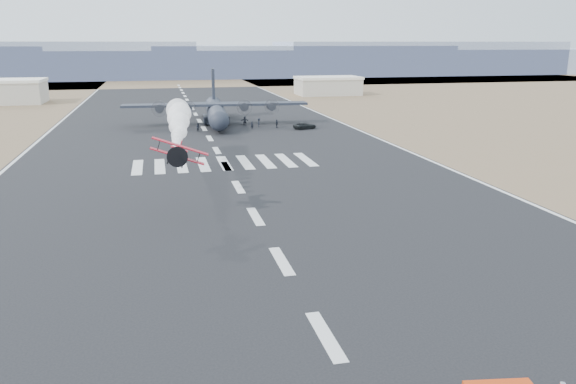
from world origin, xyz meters
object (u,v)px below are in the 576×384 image
object	(u,v)px
transport_aircraft	(216,110)
crew_f	(245,121)
hangar_right	(328,86)
crew_e	(182,124)
crew_a	(252,125)
support_vehicle	(305,126)
aerobatic_biplane	(178,152)
crew_c	(259,123)
crew_g	(205,122)
crew_b	(198,127)
crew_d	(277,124)
crew_h	(179,123)

from	to	relation	value
transport_aircraft	crew_f	size ratio (longest dim) A/B	20.74
hangar_right	crew_e	world-z (taller)	hangar_right
crew_a	support_vehicle	bearing A→B (deg)	164.23
aerobatic_biplane	crew_c	bearing A→B (deg)	74.84
hangar_right	crew_a	xyz separation A→B (m)	(-36.78, -68.81, -2.22)
crew_g	crew_c	bearing A→B (deg)	-46.38
crew_b	crew_f	bearing A→B (deg)	-104.40
transport_aircraft	crew_d	xyz separation A→B (m)	(11.29, -8.61, -1.99)
aerobatic_biplane	crew_h	world-z (taller)	aerobatic_biplane
hangar_right	crew_g	xyz separation A→B (m)	(-45.39, -62.61, -2.15)
crew_b	crew_g	world-z (taller)	crew_g
aerobatic_biplane	crew_c	distance (m)	60.58
crew_d	crew_g	size ratio (longest dim) A/B	0.99
hangar_right	support_vehicle	distance (m)	75.70
support_vehicle	crew_e	xyz separation A→B (m)	(-23.88, 6.83, 0.19)
support_vehicle	crew_a	xyz separation A→B (m)	(-10.37, 2.09, 0.14)
crew_e	support_vehicle	bearing A→B (deg)	166.97
crew_a	aerobatic_biplane	bearing A→B (deg)	69.03
crew_c	crew_h	xyz separation A→B (m)	(-15.88, 2.58, 0.04)
crew_e	transport_aircraft	bearing A→B (deg)	-146.06
crew_c	crew_g	world-z (taller)	crew_c
hangar_right	crew_h	bearing A→B (deg)	-128.60
support_vehicle	crew_g	bearing A→B (deg)	50.77
aerobatic_biplane	transport_aircraft	xyz separation A→B (m)	(10.23, 64.04, -3.49)
crew_h	aerobatic_biplane	bearing A→B (deg)	5.06
support_vehicle	crew_g	xyz separation A→B (m)	(-18.97, 8.29, 0.21)
support_vehicle	crew_h	size ratio (longest dim) A/B	2.49
crew_a	crew_b	size ratio (longest dim) A/B	0.96
support_vehicle	crew_e	distance (m)	24.84
transport_aircraft	crew_b	world-z (taller)	transport_aircraft
crew_e	crew_f	xyz separation A→B (m)	(13.03, 1.17, 0.09)
aerobatic_biplane	support_vehicle	distance (m)	59.38
support_vehicle	crew_f	bearing A→B (deg)	37.98
crew_d	crew_h	size ratio (longest dim) A/B	0.91
crew_a	crew_g	size ratio (longest dim) A/B	0.92
support_vehicle	crew_b	world-z (taller)	crew_b
support_vehicle	crew_d	bearing A→B (deg)	46.92
crew_d	crew_h	distance (m)	19.70
hangar_right	crew_c	world-z (taller)	hangar_right
hangar_right	support_vehicle	world-z (taller)	hangar_right
hangar_right	crew_d	bearing A→B (deg)	-114.85
crew_d	crew_c	bearing A→B (deg)	89.58
crew_f	crew_g	world-z (taller)	crew_f
aerobatic_biplane	crew_c	xyz separation A→B (m)	(18.25, 57.50, -5.44)
crew_f	crew_h	xyz separation A→B (m)	(-13.47, -0.66, 0.01)
aerobatic_biplane	crew_f	bearing A→B (deg)	77.84
support_vehicle	crew_a	bearing A→B (deg)	63.01
aerobatic_biplane	crew_b	distance (m)	54.82
crew_a	crew_b	world-z (taller)	crew_b
crew_c	crew_d	xyz separation A→B (m)	(3.26, -2.07, -0.04)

